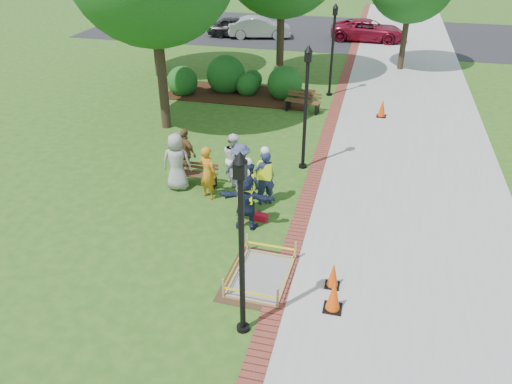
% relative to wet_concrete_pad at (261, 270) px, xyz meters
% --- Properties ---
extents(ground, '(100.00, 100.00, 0.00)m').
position_rel_wet_concrete_pad_xyz_m(ground, '(-1.23, 1.21, -0.23)').
color(ground, '#285116').
rests_on(ground, ground).
extents(sidewalk, '(6.00, 60.00, 0.02)m').
position_rel_wet_concrete_pad_xyz_m(sidewalk, '(3.77, 11.21, -0.22)').
color(sidewalk, '#9E9E99').
rests_on(sidewalk, ground).
extents(brick_edging, '(0.50, 60.00, 0.03)m').
position_rel_wet_concrete_pad_xyz_m(brick_edging, '(0.52, 11.21, -0.22)').
color(brick_edging, maroon).
rests_on(brick_edging, ground).
extents(mulch_bed, '(7.00, 3.00, 0.05)m').
position_rel_wet_concrete_pad_xyz_m(mulch_bed, '(-4.23, 13.21, -0.21)').
color(mulch_bed, '#381E0F').
rests_on(mulch_bed, ground).
extents(parking_lot, '(36.00, 12.00, 0.01)m').
position_rel_wet_concrete_pad_xyz_m(parking_lot, '(-1.23, 28.21, -0.23)').
color(parking_lot, black).
rests_on(parking_lot, ground).
extents(wet_concrete_pad, '(1.79, 2.36, 0.55)m').
position_rel_wet_concrete_pad_xyz_m(wet_concrete_pad, '(0.00, 0.00, 0.00)').
color(wet_concrete_pad, '#47331E').
rests_on(wet_concrete_pad, ground).
extents(bench_near, '(1.38, 0.47, 0.75)m').
position_rel_wet_concrete_pad_xyz_m(bench_near, '(-3.14, 4.08, 0.00)').
color(bench_near, brown).
rests_on(bench_near, ground).
extents(bench_far, '(1.63, 0.78, 0.85)m').
position_rel_wet_concrete_pad_xyz_m(bench_far, '(-0.88, 11.67, 0.04)').
color(bench_far, brown).
rests_on(bench_far, ground).
extents(cone_front, '(0.42, 0.42, 0.83)m').
position_rel_wet_concrete_pad_xyz_m(cone_front, '(1.83, -0.71, 0.16)').
color(cone_front, black).
rests_on(cone_front, ground).
extents(cone_back, '(0.35, 0.35, 0.69)m').
position_rel_wet_concrete_pad_xyz_m(cone_back, '(1.74, 0.09, 0.10)').
color(cone_back, black).
rests_on(cone_back, ground).
extents(cone_far, '(0.41, 0.41, 0.81)m').
position_rel_wet_concrete_pad_xyz_m(cone_far, '(2.57, 11.83, 0.15)').
color(cone_far, black).
rests_on(cone_far, ground).
extents(toolbox, '(0.43, 0.26, 0.20)m').
position_rel_wet_concrete_pad_xyz_m(toolbox, '(-0.62, 2.54, -0.13)').
color(toolbox, '#B70E24').
rests_on(toolbox, ground).
extents(lamp_near, '(0.28, 0.28, 4.26)m').
position_rel_wet_concrete_pad_xyz_m(lamp_near, '(0.02, -1.79, 2.25)').
color(lamp_near, black).
rests_on(lamp_near, ground).
extents(lamp_mid, '(0.28, 0.28, 4.26)m').
position_rel_wet_concrete_pad_xyz_m(lamp_mid, '(0.02, 6.21, 2.25)').
color(lamp_mid, black).
rests_on(lamp_mid, ground).
extents(lamp_far, '(0.28, 0.28, 4.26)m').
position_rel_wet_concrete_pad_xyz_m(lamp_far, '(0.02, 14.21, 2.25)').
color(lamp_far, black).
rests_on(lamp_far, ground).
extents(shrub_a, '(1.47, 1.47, 1.47)m').
position_rel_wet_concrete_pad_xyz_m(shrub_a, '(-6.95, 12.69, -0.23)').
color(shrub_a, '#134515').
rests_on(shrub_a, ground).
extents(shrub_b, '(1.90, 1.90, 1.90)m').
position_rel_wet_concrete_pad_xyz_m(shrub_b, '(-5.04, 13.66, -0.23)').
color(shrub_b, '#134515').
rests_on(shrub_b, ground).
extents(shrub_c, '(1.13, 1.13, 1.13)m').
position_rel_wet_concrete_pad_xyz_m(shrub_c, '(-3.87, 13.35, -0.23)').
color(shrub_c, '#134515').
rests_on(shrub_c, ground).
extents(shrub_d, '(1.66, 1.66, 1.66)m').
position_rel_wet_concrete_pad_xyz_m(shrub_d, '(-2.02, 13.31, -0.23)').
color(shrub_d, '#134515').
rests_on(shrub_d, ground).
extents(shrub_e, '(0.97, 0.97, 0.97)m').
position_rel_wet_concrete_pad_xyz_m(shrub_e, '(-3.88, 14.48, -0.23)').
color(shrub_e, '#134515').
rests_on(shrub_e, ground).
extents(casual_person_a, '(0.65, 0.46, 1.89)m').
position_rel_wet_concrete_pad_xyz_m(casual_person_a, '(-3.65, 3.76, 0.71)').
color(casual_person_a, gray).
rests_on(casual_person_a, ground).
extents(casual_person_b, '(0.65, 0.56, 1.74)m').
position_rel_wet_concrete_pad_xyz_m(casual_person_b, '(-2.52, 3.44, 0.63)').
color(casual_person_b, '#BE7416').
rests_on(casual_person_b, ground).
extents(casual_person_c, '(0.62, 0.65, 1.72)m').
position_rel_wet_concrete_pad_xyz_m(casual_person_c, '(-2.01, 4.60, 0.63)').
color(casual_person_c, white).
rests_on(casual_person_c, ground).
extents(casual_person_d, '(0.64, 0.56, 1.68)m').
position_rel_wet_concrete_pad_xyz_m(casual_person_d, '(-3.72, 4.69, 0.61)').
color(casual_person_d, brown).
rests_on(casual_person_d, ground).
extents(casual_person_e, '(0.58, 0.42, 1.68)m').
position_rel_wet_concrete_pad_xyz_m(casual_person_e, '(-1.61, 3.98, 0.61)').
color(casual_person_e, '#3A4066').
rests_on(casual_person_e, ground).
extents(hivis_worker_a, '(0.56, 0.37, 1.87)m').
position_rel_wet_concrete_pad_xyz_m(hivis_worker_a, '(-0.94, 2.08, 0.70)').
color(hivis_worker_a, '#16193B').
rests_on(hivis_worker_a, ground).
extents(hivis_worker_b, '(0.67, 0.60, 1.91)m').
position_rel_wet_concrete_pad_xyz_m(hivis_worker_b, '(-0.73, 3.50, 0.71)').
color(hivis_worker_b, '#1C224A').
rests_on(hivis_worker_b, ground).
extents(hivis_worker_c, '(0.58, 0.44, 1.77)m').
position_rel_wet_concrete_pad_xyz_m(hivis_worker_c, '(-1.10, 2.94, 0.65)').
color(hivis_worker_c, '#182240').
rests_on(hivis_worker_c, ground).
extents(parked_car_a, '(2.35, 4.71, 1.49)m').
position_rel_wet_concrete_pad_xyz_m(parked_car_a, '(-7.77, 25.23, -0.23)').
color(parked_car_a, black).
rests_on(parked_car_a, ground).
extents(parked_car_b, '(3.07, 5.06, 1.54)m').
position_rel_wet_concrete_pad_xyz_m(parked_car_b, '(-6.14, 25.31, -0.23)').
color(parked_car_b, '#9B9B9F').
rests_on(parked_car_b, ground).
extents(parked_car_c, '(2.08, 4.66, 1.51)m').
position_rel_wet_concrete_pad_xyz_m(parked_car_c, '(1.23, 26.30, -0.23)').
color(parked_car_c, maroon).
rests_on(parked_car_c, ground).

